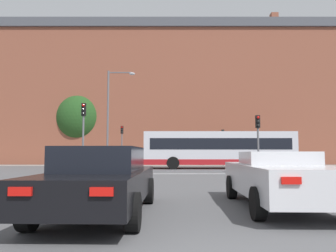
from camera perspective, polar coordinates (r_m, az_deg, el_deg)
name	(u,v)px	position (r m, az deg, el deg)	size (l,w,h in m)	color
stop_line_strip	(177,174)	(20.47, 1.65, -8.31)	(8.37, 0.30, 0.01)	silver
far_pavement	(174,165)	(34.54, 1.03, -6.87)	(69.30, 2.50, 0.01)	gray
brick_civic_building	(154,99)	(44.02, -2.42, 4.78)	(47.78, 13.27, 19.39)	brown
car_saloon_left	(103,179)	(7.07, -11.31, -9.11)	(2.03, 4.96, 1.40)	black
car_roadster_right	(281,178)	(8.27, 19.01, -8.52)	(2.11, 4.98, 1.31)	silver
bus_crossing_lead	(219,149)	(27.55, 8.96, -3.98)	(12.32, 2.67, 3.02)	silver
traffic_light_far_right	(224,141)	(34.12, 9.69, -2.61)	(0.26, 0.31, 3.71)	slate
traffic_light_near_left	(84,126)	(21.08, -14.39, -0.06)	(0.26, 0.31, 4.40)	slate
traffic_light_far_left	(123,139)	(34.20, -7.90, -2.23)	(0.26, 0.31, 4.09)	slate
traffic_light_near_right	(259,134)	(21.44, 15.56, -1.32)	(0.26, 0.31, 3.67)	slate
street_lamp_junction	(113,109)	(27.80, -9.54, 2.93)	(2.33, 0.36, 8.22)	slate
pedestrian_waiting	(239,155)	(35.37, 12.30, -4.98)	(0.46, 0.39, 1.81)	black
pedestrian_walking_east	(179,156)	(35.28, 1.84, -5.30)	(0.30, 0.44, 1.62)	#333851
pedestrian_walking_west	(204,156)	(35.15, 6.24, -5.30)	(0.40, 0.23, 1.60)	#333851
tree_by_building	(82,118)	(40.44, -14.82, 1.29)	(5.94, 5.94, 8.56)	#4C3823
tree_kerbside	(74,126)	(41.36, -16.00, -0.01)	(4.59, 4.59, 6.99)	#4C3823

